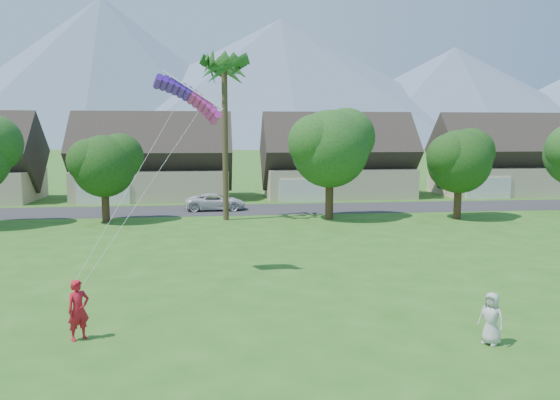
{
  "coord_description": "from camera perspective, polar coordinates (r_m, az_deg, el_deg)",
  "views": [
    {
      "loc": [
        -2.77,
        -13.31,
        6.71
      ],
      "look_at": [
        0.0,
        10.0,
        3.8
      ],
      "focal_mm": 35.0,
      "sensor_mm": 36.0,
      "label": 1
    }
  ],
  "objects": [
    {
      "name": "ground",
      "position": [
        15.16,
        4.72,
        -19.24
      ],
      "size": [
        500.0,
        500.0,
        0.0
      ],
      "primitive_type": "plane",
      "color": "#2D6019",
      "rests_on": "ground"
    },
    {
      "name": "street",
      "position": [
        47.86,
        -3.39,
        -0.99
      ],
      "size": [
        90.0,
        7.0,
        0.01
      ],
      "primitive_type": "cube",
      "color": "#2D2D30",
      "rests_on": "ground"
    },
    {
      "name": "kite_flyer",
      "position": [
        19.18,
        -20.32,
        -10.71
      ],
      "size": [
        0.87,
        0.82,
        1.99
      ],
      "primitive_type": "imported",
      "rotation": [
        0.0,
        0.0,
        0.66
      ],
      "color": "red",
      "rests_on": "ground"
    },
    {
      "name": "watcher",
      "position": [
        18.95,
        21.22,
        -11.47
      ],
      "size": [
        0.92,
        0.98,
        1.68
      ],
      "primitive_type": "imported",
      "rotation": [
        0.0,
        0.0,
        -0.92
      ],
      "color": "beige",
      "rests_on": "ground"
    },
    {
      "name": "parked_car",
      "position": [
        47.68,
        -6.76,
        -0.19
      ],
      "size": [
        5.3,
        2.6,
        1.45
      ],
      "primitive_type": "imported",
      "rotation": [
        0.0,
        0.0,
        1.61
      ],
      "color": "silver",
      "rests_on": "ground"
    },
    {
      "name": "mountain_ridge",
      "position": [
        274.53,
        -4.08,
        11.73
      ],
      "size": [
        540.0,
        240.0,
        70.0
      ],
      "color": "slate",
      "rests_on": "ground"
    },
    {
      "name": "houses_row",
      "position": [
        56.49,
        -3.46,
        3.74
      ],
      "size": [
        72.75,
        8.19,
        8.86
      ],
      "color": "beige",
      "rests_on": "ground"
    },
    {
      "name": "tree_row",
      "position": [
        41.3,
        -4.52,
        4.52
      ],
      "size": [
        62.27,
        6.67,
        8.45
      ],
      "color": "#47301C",
      "rests_on": "ground"
    },
    {
      "name": "fan_palm",
      "position": [
        42.12,
        -5.85,
        13.98
      ],
      "size": [
        3.0,
        3.0,
        13.8
      ],
      "color": "#4C3D26",
      "rests_on": "ground"
    },
    {
      "name": "parafoil_kite",
      "position": [
        25.68,
        -9.38,
        10.73
      ],
      "size": [
        3.31,
        1.08,
        0.5
      ],
      "rotation": [
        0.0,
        0.0,
        0.05
      ],
      "color": "#541BCA",
      "rests_on": "ground"
    }
  ]
}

